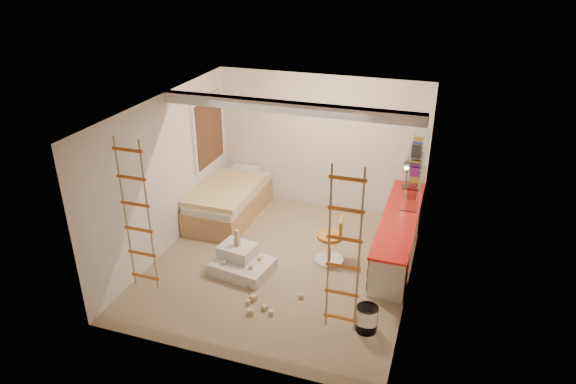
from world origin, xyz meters
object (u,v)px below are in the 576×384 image
(desk, at_px, (398,233))
(play_platform, at_px, (241,262))
(swivel_chair, at_px, (331,246))
(bed, at_px, (229,201))

(desk, relative_size, play_platform, 2.85)
(play_platform, bearing_deg, swivel_chair, 28.99)
(bed, bearing_deg, desk, -6.49)
(desk, xyz_separation_m, play_platform, (-2.26, -1.25, -0.25))
(swivel_chair, xyz_separation_m, play_platform, (-1.27, -0.70, -0.14))
(bed, distance_m, play_platform, 1.87)
(desk, relative_size, swivel_chair, 3.48)
(desk, distance_m, swivel_chair, 1.14)
(desk, height_order, play_platform, desk)
(desk, xyz_separation_m, bed, (-3.20, 0.36, -0.07))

